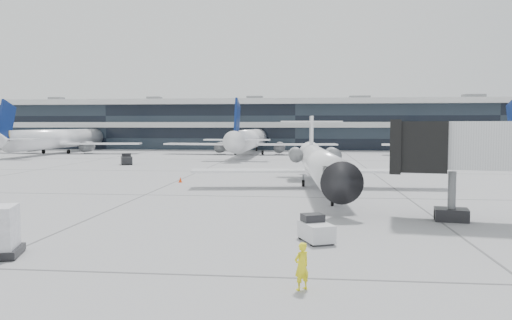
# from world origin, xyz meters

# --- Properties ---
(ground) EXTENTS (220.00, 220.00, 0.00)m
(ground) POSITION_xyz_m (0.00, 0.00, 0.00)
(ground) COLOR gray
(ground) RESTS_ON ground
(terminal) EXTENTS (170.00, 22.00, 10.00)m
(terminal) POSITION_xyz_m (0.00, 82.00, 5.00)
(terminal) COLOR black
(terminal) RESTS_ON ground
(bg_jet_left) EXTENTS (32.00, 40.00, 9.60)m
(bg_jet_left) POSITION_xyz_m (-45.00, 55.00, 0.00)
(bg_jet_left) COLOR white
(bg_jet_left) RESTS_ON ground
(bg_jet_center) EXTENTS (32.00, 40.00, 9.60)m
(bg_jet_center) POSITION_xyz_m (-8.00, 55.00, 0.00)
(bg_jet_center) COLOR white
(bg_jet_center) RESTS_ON ground
(bg_jet_right) EXTENTS (32.00, 40.00, 9.60)m
(bg_jet_right) POSITION_xyz_m (32.00, 55.00, 0.00)
(bg_jet_right) COLOR white
(bg_jet_right) RESTS_ON ground
(regional_jet) EXTENTS (22.23, 27.75, 6.41)m
(regional_jet) POSITION_xyz_m (3.66, 5.66, 2.19)
(regional_jet) COLOR white
(regional_jet) RESTS_ON ground
(ramp_worker) EXTENTS (0.69, 0.67, 1.59)m
(ramp_worker) POSITION_xyz_m (2.36, -21.24, 0.80)
(ramp_worker) COLOR #FFF31A
(ramp_worker) RESTS_ON ground
(baggage_tug) EXTENTS (1.80, 2.23, 1.23)m
(baggage_tug) POSITION_xyz_m (2.94, -14.30, 0.55)
(baggage_tug) COLOR silver
(baggage_tug) RESTS_ON ground
(traffic_cone) EXTENTS (0.46, 0.46, 0.53)m
(traffic_cone) POSITION_xyz_m (-9.38, 8.58, 0.25)
(traffic_cone) COLOR #FF3F0D
(traffic_cone) RESTS_ON ground
(far_tug) EXTENTS (2.27, 2.77, 1.53)m
(far_tug) POSITION_xyz_m (-22.24, 29.05, 0.68)
(far_tug) COLOR black
(far_tug) RESTS_ON ground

